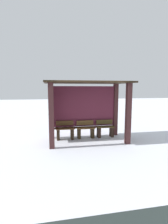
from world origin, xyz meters
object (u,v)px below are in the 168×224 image
object	(u,v)px
bus_shelter	(84,101)
bench_right_inside	(105,130)
bench_center_inside	(86,131)
bench_left_inside	(65,132)

from	to	relation	value
bus_shelter	bench_right_inside	world-z (taller)	bus_shelter
bus_shelter	bench_center_inside	distance (m)	1.35
bench_left_inside	bench_right_inside	distance (m)	1.81
bench_center_inside	bench_left_inside	bearing A→B (deg)	179.96
bench_left_inside	bench_center_inside	size ratio (longest dim) A/B	1.00
bench_right_inside	bench_center_inside	bearing A→B (deg)	-179.95
bus_shelter	bench_center_inside	size ratio (longest dim) A/B	4.29
bus_shelter	bench_center_inside	world-z (taller)	bus_shelter
bench_left_inside	bench_right_inside	world-z (taller)	bench_left_inside
bench_right_inside	bench_left_inside	bearing A→B (deg)	-179.99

